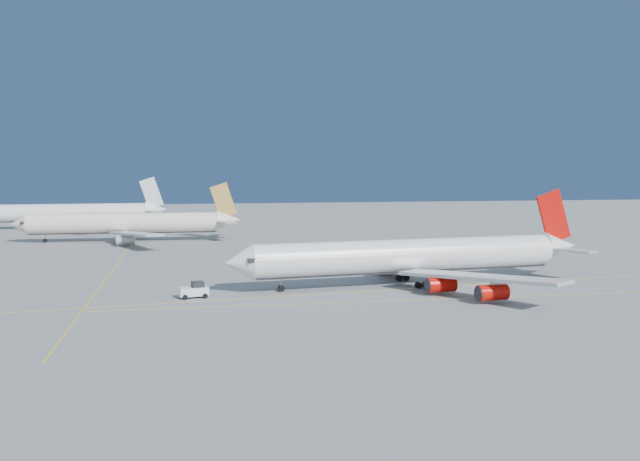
{
  "coord_description": "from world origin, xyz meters",
  "views": [
    {
      "loc": [
        -24.64,
        -114.66,
        20.29
      ],
      "look_at": [
        0.17,
        24.34,
        7.0
      ],
      "focal_mm": 40.0,
      "sensor_mm": 36.0,
      "label": 1
    }
  ],
  "objects": [
    {
      "name": "pushback_tug",
      "position": [
        -24.68,
        -6.31,
        1.13
      ],
      "size": [
        4.69,
        3.37,
        2.44
      ],
      "rotation": [
        0.0,
        0.0,
        0.2
      ],
      "color": "white",
      "rests_on": "ground"
    },
    {
      "name": "airliner_third",
      "position": [
        -62.7,
        118.82,
        4.87
      ],
      "size": [
        60.0,
        55.35,
        16.11
      ],
      "rotation": [
        0.0,
        0.0,
        0.04
      ],
      "color": "white",
      "rests_on": "ground"
    },
    {
      "name": "airliner_virgin",
      "position": [
        11.94,
        -0.53,
        4.78
      ],
      "size": [
        64.17,
        57.23,
        15.84
      ],
      "rotation": [
        0.0,
        0.0,
        0.13
      ],
      "color": "white",
      "rests_on": "ground"
    },
    {
      "name": "taxiway_lines",
      "position": [
        -14.71,
        6.34,
        0.01
      ],
      "size": [
        118.86,
        140.0,
        0.02
      ],
      "color": "#E3B90C",
      "rests_on": "ground"
    },
    {
      "name": "ground",
      "position": [
        0.0,
        0.0,
        0.0
      ],
      "size": [
        500.0,
        500.0,
        0.0
      ],
      "primitive_type": "plane",
      "color": "slate",
      "rests_on": "ground"
    },
    {
      "name": "airliner_etihad",
      "position": [
        -41.35,
        76.84,
        4.69
      ],
      "size": [
        58.91,
        54.52,
        15.4
      ],
      "rotation": [
        0.0,
        0.0,
        -0.02
      ],
      "color": "beige",
      "rests_on": "ground"
    }
  ]
}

